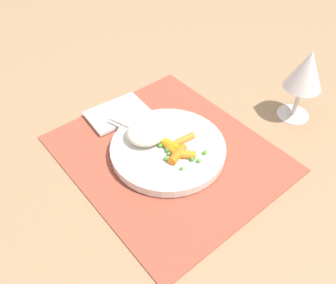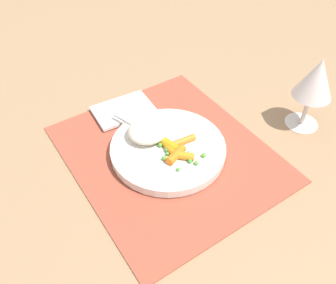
{
  "view_description": "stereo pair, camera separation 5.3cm",
  "coord_description": "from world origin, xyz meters",
  "px_view_note": "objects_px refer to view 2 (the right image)",
  "views": [
    {
      "loc": [
        0.4,
        -0.33,
        0.54
      ],
      "look_at": [
        0.0,
        0.0,
        0.03
      ],
      "focal_mm": 38.03,
      "sensor_mm": 36.0,
      "label": 1
    },
    {
      "loc": [
        0.43,
        -0.28,
        0.54
      ],
      "look_at": [
        0.0,
        0.0,
        0.03
      ],
      "focal_mm": 38.03,
      "sensor_mm": 36.0,
      "label": 2
    }
  ],
  "objects_px": {
    "napkin": "(123,110)",
    "rice_mound": "(148,130)",
    "carrot_portion": "(177,149)",
    "wine_glass": "(316,80)",
    "plate": "(168,149)",
    "fork": "(156,138)"
  },
  "relations": [
    {
      "from": "wine_glass",
      "to": "carrot_portion",
      "type": "bearing_deg",
      "value": -102.06
    },
    {
      "from": "rice_mound",
      "to": "napkin",
      "type": "relative_size",
      "value": 0.65
    },
    {
      "from": "fork",
      "to": "carrot_portion",
      "type": "bearing_deg",
      "value": 14.01
    },
    {
      "from": "carrot_portion",
      "to": "fork",
      "type": "distance_m",
      "value": 0.06
    },
    {
      "from": "napkin",
      "to": "rice_mound",
      "type": "bearing_deg",
      "value": -2.32
    },
    {
      "from": "napkin",
      "to": "plate",
      "type": "bearing_deg",
      "value": 4.63
    },
    {
      "from": "fork",
      "to": "wine_glass",
      "type": "height_order",
      "value": "wine_glass"
    },
    {
      "from": "rice_mound",
      "to": "wine_glass",
      "type": "relative_size",
      "value": 0.52
    },
    {
      "from": "plate",
      "to": "napkin",
      "type": "xyz_separation_m",
      "value": [
        -0.17,
        -0.01,
        -0.01
      ]
    },
    {
      "from": "plate",
      "to": "wine_glass",
      "type": "height_order",
      "value": "wine_glass"
    },
    {
      "from": "plate",
      "to": "fork",
      "type": "height_order",
      "value": "fork"
    },
    {
      "from": "plate",
      "to": "fork",
      "type": "relative_size",
      "value": 1.22
    },
    {
      "from": "napkin",
      "to": "wine_glass",
      "type": "bearing_deg",
      "value": 51.16
    },
    {
      "from": "rice_mound",
      "to": "napkin",
      "type": "xyz_separation_m",
      "value": [
        -0.12,
        0.0,
        -0.03
      ]
    },
    {
      "from": "carrot_portion",
      "to": "fork",
      "type": "bearing_deg",
      "value": -165.99
    },
    {
      "from": "plate",
      "to": "carrot_portion",
      "type": "relative_size",
      "value": 2.68
    },
    {
      "from": "wine_glass",
      "to": "plate",
      "type": "bearing_deg",
      "value": -106.24
    },
    {
      "from": "plate",
      "to": "fork",
      "type": "xyz_separation_m",
      "value": [
        -0.03,
        -0.01,
        0.01
      ]
    },
    {
      "from": "carrot_portion",
      "to": "wine_glass",
      "type": "relative_size",
      "value": 0.53
    },
    {
      "from": "napkin",
      "to": "carrot_portion",
      "type": "bearing_deg",
      "value": 5.22
    },
    {
      "from": "rice_mound",
      "to": "carrot_portion",
      "type": "bearing_deg",
      "value": 17.83
    },
    {
      "from": "plate",
      "to": "carrot_portion",
      "type": "height_order",
      "value": "carrot_portion"
    }
  ]
}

